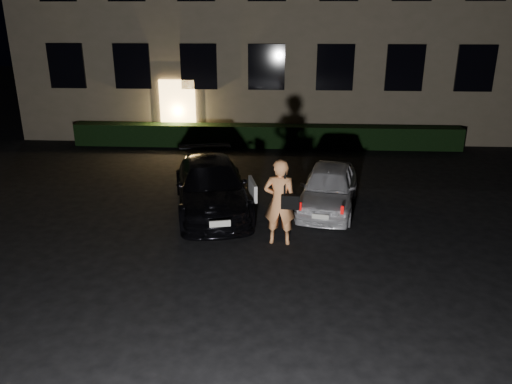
{
  "coord_description": "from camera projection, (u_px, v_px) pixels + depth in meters",
  "views": [
    {
      "loc": [
        0.74,
        -8.52,
        4.97
      ],
      "look_at": [
        0.12,
        2.0,
        1.16
      ],
      "focal_mm": 35.0,
      "sensor_mm": 36.0,
      "label": 1
    }
  ],
  "objects": [
    {
      "name": "ground",
      "position": [
        244.0,
        283.0,
        9.73
      ],
      "size": [
        80.0,
        80.0,
        0.0
      ],
      "primitive_type": "plane",
      "color": "black",
      "rests_on": "ground"
    },
    {
      "name": "man",
      "position": [
        280.0,
        202.0,
        11.08
      ],
      "size": [
        0.82,
        0.52,
        1.99
      ],
      "rotation": [
        0.0,
        0.0,
        3.07
      ],
      "color": "#FEA15F",
      "rests_on": "ground"
    },
    {
      "name": "hedge",
      "position": [
        266.0,
        136.0,
        19.44
      ],
      "size": [
        15.0,
        0.7,
        0.85
      ],
      "primitive_type": "cube",
      "color": "black",
      "rests_on": "ground"
    },
    {
      "name": "sedan",
      "position": [
        211.0,
        186.0,
        13.14
      ],
      "size": [
        2.77,
        4.76,
        1.3
      ],
      "rotation": [
        0.0,
        0.0,
        0.23
      ],
      "color": "black",
      "rests_on": "ground"
    },
    {
      "name": "hatch",
      "position": [
        328.0,
        188.0,
        13.21
      ],
      "size": [
        2.02,
        3.67,
        1.18
      ],
      "rotation": [
        0.0,
        0.0,
        -0.19
      ],
      "color": "silver",
      "rests_on": "ground"
    }
  ]
}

